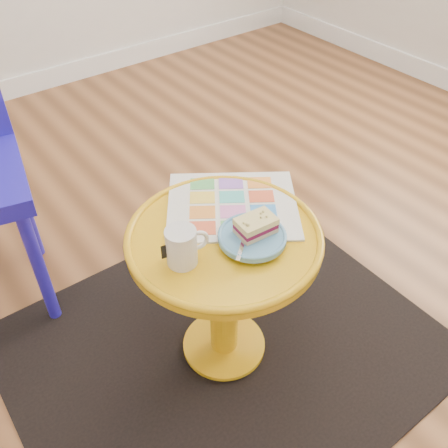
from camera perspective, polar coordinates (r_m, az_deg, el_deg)
floor at (r=1.88m, az=2.42°, el=-6.62°), size 4.00×4.00×0.00m
rug at (r=1.69m, az=-0.00°, el=-13.77°), size 1.31×1.11×0.01m
side_table at (r=1.42m, az=0.00°, el=-5.50°), size 0.53×0.53×0.50m
newspaper at (r=1.41m, az=0.97°, el=2.17°), size 0.48×0.46×0.01m
mug at (r=1.22m, az=-4.79°, el=-2.47°), size 0.11×0.08×0.10m
plate at (r=1.29m, az=3.23°, el=-1.53°), size 0.18×0.18×0.02m
cake_slice at (r=1.28m, az=3.66°, el=-0.16°), size 0.11×0.07×0.04m
fork at (r=1.27m, az=2.28°, el=-1.81°), size 0.12×0.10×0.00m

